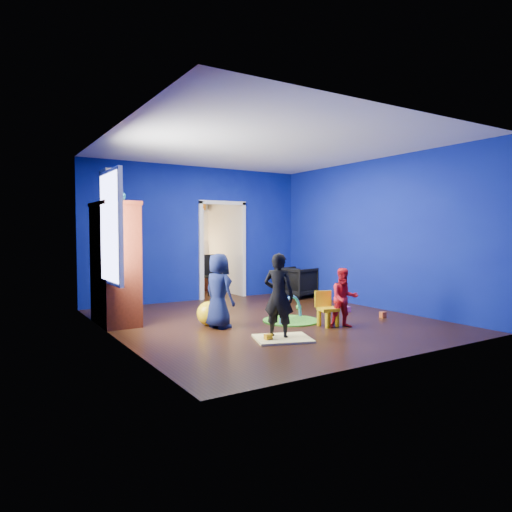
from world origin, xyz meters
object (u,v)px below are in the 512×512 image
vase (119,194)px  folding_chair (212,276)px  child_black (279,296)px  toddler_red (344,298)px  kid_chair (328,310)px  tv_armoire (115,263)px  armchair (297,282)px  play_mat (291,321)px  study_desk (195,276)px  child_navy (219,291)px  crt_tv (117,261)px  hopper_ball (209,313)px

vase → folding_chair: bearing=41.6°
child_black → toddler_red: child_black is taller
toddler_red → kid_chair: bearing=150.8°
tv_armoire → armchair: bearing=11.2°
armchair → toddler_red: bearing=140.6°
vase → kid_chair: 3.73m
kid_chair → folding_chair: folding_chair is taller
play_mat → study_desk: bearing=86.2°
child_navy → study_desk: bearing=-32.4°
crt_tv → kid_chair: (2.75, -1.99, -0.77)m
child_navy → toddler_red: child_navy is taller
toddler_red → folding_chair: toddler_red is taller
armchair → child_navy: child_navy is taller
kid_chair → child_black: bearing=-151.6°
kid_chair → study_desk: study_desk is taller
toddler_red → folding_chair: size_ratio=1.00×
armchair → kid_chair: size_ratio=1.52×
child_black → tv_armoire: 2.82m
child_navy → kid_chair: (1.52, -0.80, -0.33)m
toddler_red → hopper_ball: (-1.72, 1.25, -0.27)m
child_black → hopper_ball: child_black is taller
child_black → crt_tv: (-1.62, 2.25, 0.42)m
crt_tv → folding_chair: (2.78, 2.21, -0.56)m
kid_chair → play_mat: 0.72m
armchair → kid_chair: (-1.53, -2.84, -0.10)m
crt_tv → study_desk: size_ratio=0.80×
tv_armoire → kid_chair: (2.79, -1.99, -0.73)m
armchair → tv_armoire: (-4.32, -0.85, 0.63)m
armchair → kid_chair: bearing=136.7°
armchair → folding_chair: 2.02m
armchair → child_black: (-2.66, -3.10, 0.25)m
child_navy → kid_chair: child_navy is taller
child_black → vase: 2.95m
hopper_ball → folding_chair: folding_chair is taller
hopper_ball → study_desk: (1.60, 4.10, 0.18)m
child_black → play_mat: child_black is taller
hopper_ball → study_desk: size_ratio=0.44×
crt_tv → folding_chair: 3.59m
armchair → toddler_red: toddler_red is taller
child_black → hopper_ball: 1.44m
child_black → study_desk: (1.16, 5.42, -0.22)m
child_navy → study_desk: 4.63m
toddler_red → crt_tv: crt_tv is taller
tv_armoire → study_desk: bearing=48.3°
toddler_red → kid_chair: size_ratio=1.85×
child_navy → study_desk: (1.55, 4.35, -0.20)m
hopper_ball → child_black: bearing=-71.5°
child_navy → tv_armoire: bearing=34.1°
play_mat → child_navy: bearing=171.9°
armchair → toddler_red: 3.34m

